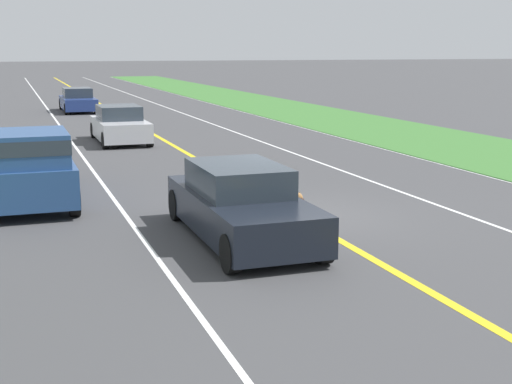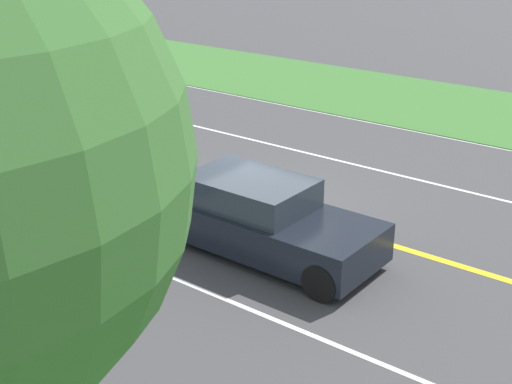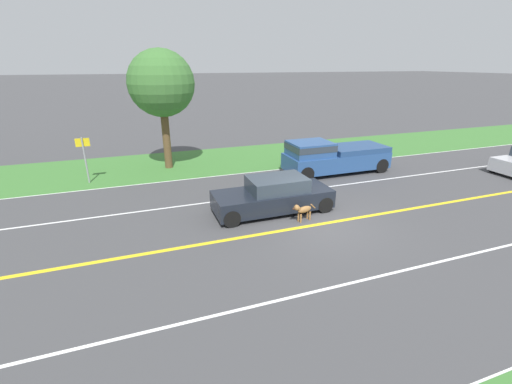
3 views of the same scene
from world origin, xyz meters
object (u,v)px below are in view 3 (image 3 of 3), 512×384
pickup_truck (332,156)px  roadside_tree_right_near (161,84)px  dog (303,210)px  street_sign (85,155)px  ego_car (274,196)px

pickup_truck → roadside_tree_right_near: roadside_tree_right_near is taller
dog → pickup_truck: (5.02, -4.33, 0.45)m
pickup_truck → street_sign: (2.53, 12.33, 0.55)m
pickup_truck → roadside_tree_right_near: 9.86m
dog → pickup_truck: size_ratio=0.19×
dog → street_sign: size_ratio=0.48×
dog → pickup_truck: 6.65m
pickup_truck → ego_car: bearing=127.0°
ego_car → dog: ego_car is taller
street_sign → pickup_truck: bearing=-101.6°
ego_car → dog: bearing=-152.2°
roadside_tree_right_near → street_sign: size_ratio=2.76×
dog → ego_car: bearing=15.3°
street_sign → roadside_tree_right_near: bearing=-71.2°
pickup_truck → dog: bearing=139.3°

